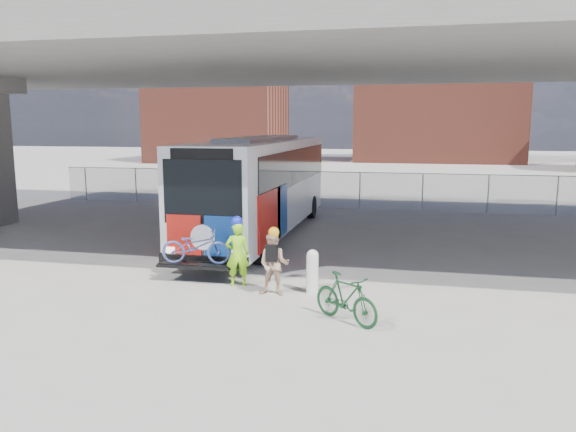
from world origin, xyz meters
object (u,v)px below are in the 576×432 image
(bollard, at_px, (312,270))
(cyclist_tan, at_px, (274,263))
(bus, at_px, (261,179))
(bike_parked, at_px, (346,298))
(cyclist_hivis, at_px, (237,252))

(bollard, bearing_deg, cyclist_tan, -158.95)
(bus, xyz_separation_m, bollard, (3.19, -6.96, -1.51))
(bike_parked, bearing_deg, cyclist_tan, 88.17)
(bollard, distance_m, bike_parked, 2.13)
(cyclist_tan, relative_size, bike_parked, 0.98)
(bus, height_order, cyclist_hivis, bus)
(cyclist_hivis, height_order, bike_parked, cyclist_hivis)
(cyclist_hivis, distance_m, cyclist_tan, 1.27)
(bus, distance_m, cyclist_tan, 7.76)
(cyclist_hivis, height_order, cyclist_tan, cyclist_hivis)
(bollard, height_order, cyclist_tan, cyclist_tan)
(bollard, relative_size, bike_parked, 0.64)
(cyclist_hivis, bearing_deg, bollard, 151.01)
(bollard, height_order, bike_parked, bollard)
(bus, height_order, cyclist_tan, bus)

